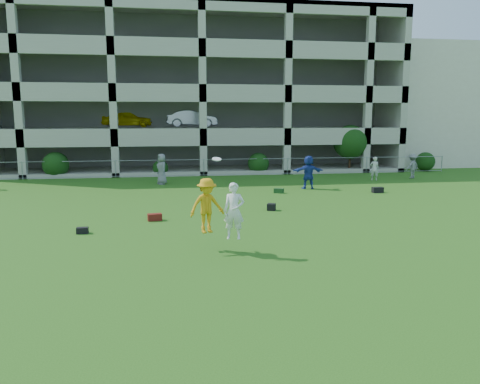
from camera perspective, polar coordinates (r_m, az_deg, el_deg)
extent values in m
plane|color=#235114|center=(14.30, 1.36, -7.46)|extent=(100.00, 100.00, 0.00)
cube|color=beige|center=(48.66, 23.12, 9.49)|extent=(16.00, 14.00, 10.00)
imported|color=slate|center=(29.00, -9.52, 2.78)|extent=(0.88, 1.07, 1.87)
imported|color=navy|center=(27.08, 8.33, 2.41)|extent=(1.81, 0.69, 1.92)
imported|color=silver|center=(31.66, 16.07, 2.77)|extent=(0.64, 0.51, 1.54)
imported|color=slate|center=(33.50, 20.25, 2.98)|extent=(1.21, 0.95, 1.65)
cube|color=#521D0E|center=(18.94, -10.36, -3.03)|extent=(0.59, 0.39, 0.28)
cube|color=black|center=(17.52, -18.66, -4.46)|extent=(0.41, 0.27, 0.22)
cube|color=black|center=(20.71, 3.85, -1.83)|extent=(0.46, 0.46, 0.30)
cube|color=black|center=(26.57, 16.43, 0.25)|extent=(0.61, 0.32, 0.30)
cube|color=#133519|center=(25.46, 4.75, 0.16)|extent=(0.58, 0.51, 0.25)
imported|color=orange|center=(14.32, -4.06, -1.67)|extent=(1.23, 0.92, 1.69)
imported|color=white|center=(13.89, -0.74, -2.31)|extent=(0.70, 0.54, 1.70)
cylinder|color=white|center=(13.98, -2.85, 4.02)|extent=(0.28, 0.27, 0.12)
cube|color=#9E998C|center=(46.34, -5.82, 11.45)|extent=(30.00, 0.50, 12.00)
cube|color=#9E998C|center=(41.42, -26.53, 10.84)|extent=(0.50, 14.00, 12.00)
cube|color=#9E998C|center=(43.10, 15.08, 11.37)|extent=(0.50, 14.00, 12.00)
cube|color=#9E998C|center=(40.32, -5.44, 20.20)|extent=(30.00, 14.00, 0.30)
cube|color=#9E998C|center=(39.76, -5.19, 3.42)|extent=(30.00, 14.00, 0.30)
cube|color=#9E998C|center=(39.57, -5.25, 7.74)|extent=(30.00, 14.00, 0.30)
cube|color=#9E998C|center=(39.62, -5.32, 12.08)|extent=(30.00, 14.00, 0.30)
cube|color=#9E998C|center=(39.89, -5.38, 16.39)|extent=(30.00, 14.00, 0.30)
cube|color=#9E998C|center=(32.76, -4.50, 6.42)|extent=(30.00, 0.30, 0.90)
cube|color=#9E998C|center=(32.76, -4.57, 11.67)|extent=(30.00, 0.30, 0.90)
cube|color=#9E998C|center=(33.03, -4.64, 16.87)|extent=(30.00, 0.30, 0.90)
cube|color=#9E998C|center=(33.57, -4.71, 21.95)|extent=(30.00, 0.30, 0.90)
cube|color=#9E998C|center=(34.17, -25.53, 11.48)|extent=(0.50, 0.50, 12.00)
cube|color=#9E998C|center=(32.99, -15.28, 12.15)|extent=(0.50, 0.50, 12.00)
cube|color=#9E998C|center=(32.88, -4.59, 12.45)|extent=(0.50, 0.50, 12.00)
cube|color=#9E998C|center=(33.86, 5.83, 12.33)|extent=(0.50, 0.50, 12.00)
cube|color=#9E998C|center=(35.82, 15.37, 11.88)|extent=(0.50, 0.50, 12.00)
cube|color=#605E59|center=(41.60, -5.48, 11.73)|extent=(29.00, 9.00, 11.60)
imported|color=yellow|center=(37.62, -13.54, 8.69)|extent=(3.93, 1.71, 1.32)
imported|color=#B5B7BC|center=(37.54, -5.86, 8.90)|extent=(4.01, 1.42, 1.32)
cylinder|color=gray|center=(34.06, -25.03, 2.40)|extent=(0.06, 0.06, 1.20)
cylinder|color=gray|center=(32.87, -14.94, 2.74)|extent=(0.06, 0.06, 1.20)
cylinder|color=gray|center=(32.76, -4.44, 3.00)|extent=(0.06, 0.06, 1.20)
cylinder|color=gray|center=(33.74, 5.79, 3.16)|extent=(0.06, 0.06, 1.20)
cylinder|color=gray|center=(35.71, 15.17, 3.22)|extent=(0.06, 0.06, 1.20)
cylinder|color=gray|center=(38.52, 23.38, 3.19)|extent=(0.06, 0.06, 1.20)
cylinder|color=gray|center=(32.71, -4.45, 3.96)|extent=(36.00, 0.04, 0.04)
cylinder|color=gray|center=(32.82, -4.43, 2.10)|extent=(36.00, 0.04, 0.04)
sphere|color=#163D11|center=(34.10, -21.55, 3.10)|extent=(1.76, 1.76, 1.76)
sphere|color=#163D11|center=(33.28, -9.68, 2.91)|extent=(1.10, 1.10, 1.10)
sphere|color=#163D11|center=(33.87, 2.26, 3.51)|extent=(1.54, 1.54, 1.54)
cylinder|color=#382314|center=(36.02, 13.23, 3.95)|extent=(0.16, 0.16, 1.96)
sphere|color=#163D11|center=(35.93, 13.30, 5.95)|extent=(2.52, 2.52, 2.52)
sphere|color=#163D11|center=(38.51, 21.65, 3.47)|extent=(1.43, 1.43, 1.43)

